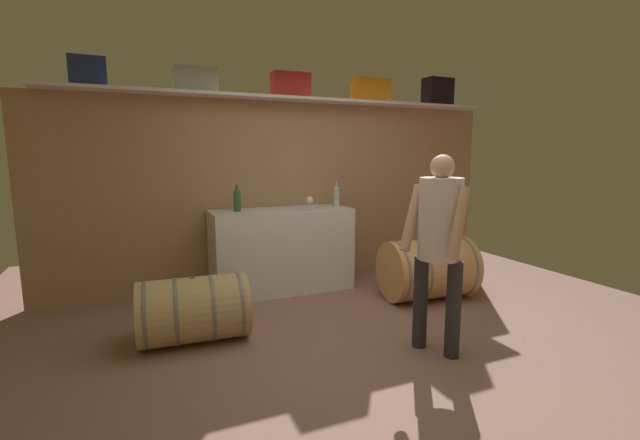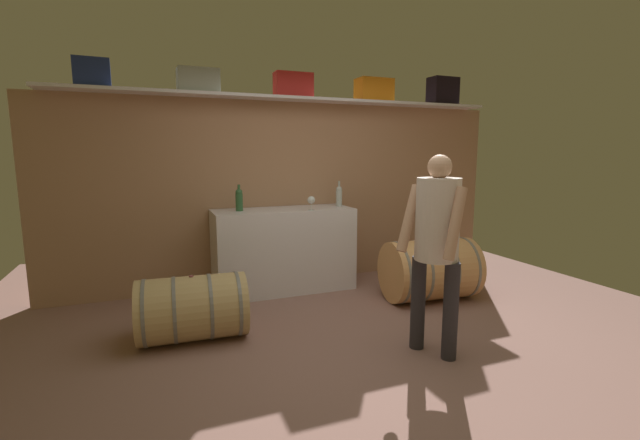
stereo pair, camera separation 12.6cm
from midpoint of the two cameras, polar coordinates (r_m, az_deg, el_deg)
ground_plane at (r=4.07m, az=2.31°, el=-13.84°), size 6.75×7.35×0.02m
back_wall_panel at (r=5.23m, az=-5.02°, el=3.52°), size 5.55×0.10×2.16m
high_shelf_board at (r=5.10m, az=-4.64°, el=15.72°), size 5.11×0.40×0.03m
toolcase_navy at (r=4.87m, az=-29.17°, el=16.80°), size 0.34×0.29×0.27m
toolcase_grey at (r=4.89m, az=-16.99°, el=17.34°), size 0.43×0.28×0.25m
toolcase_red at (r=5.12m, az=-4.71°, el=17.44°), size 0.43×0.19×0.28m
toolcase_orange at (r=5.54m, az=6.03°, el=16.75°), size 0.43×0.26×0.27m
toolcase_black at (r=6.10m, az=14.77°, el=16.14°), size 0.38×0.23×0.35m
work_cabinet at (r=4.93m, az=-5.83°, el=-3.99°), size 1.57×0.58×0.94m
wine_bottle_green at (r=4.74m, az=-11.71°, el=2.69°), size 0.08×0.08×0.29m
wine_bottle_clear at (r=5.11m, az=1.49°, el=3.27°), size 0.07×0.07×0.30m
wine_glass at (r=4.72m, az=-2.16°, el=2.60°), size 0.09×0.09×0.16m
wine_barrel_near at (r=3.81m, az=-17.35°, el=-11.28°), size 0.91×0.60×0.56m
wine_barrel_far at (r=4.79m, az=13.43°, el=-6.32°), size 1.00×0.73×0.66m
winemaker_pouring at (r=3.38m, az=14.53°, el=-1.79°), size 0.47×0.52×1.55m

